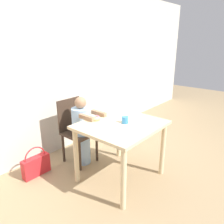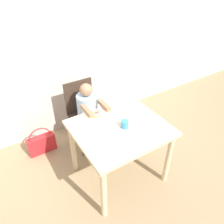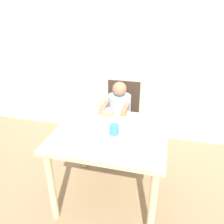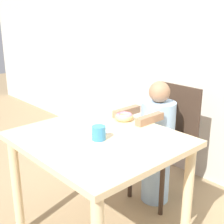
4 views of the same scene
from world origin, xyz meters
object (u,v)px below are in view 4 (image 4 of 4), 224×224
Objects in this scene: donut at (124,116)px; chair at (167,142)px; handbag at (123,151)px; child_figure at (157,144)px; cup at (99,133)px.

chair is at bearing 84.12° from donut.
chair reaches higher than handbag.
child_figure is 0.42m from donut.
cup reaches higher than handbag.
chair is 0.84m from cup.
chair is 0.69m from handbag.
child_figure is (0.00, -0.12, 0.02)m from chair.
cup is (0.10, -0.78, 0.32)m from chair.
handbag is at bearing 135.66° from donut.
child_figure is at bearing 81.78° from donut.
donut is at bearing -98.22° from child_figure.
donut is 0.99m from handbag.
cup is (0.14, -0.35, 0.02)m from donut.
child_figure reaches higher than cup.
handbag is (-0.60, 0.24, -0.34)m from child_figure.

